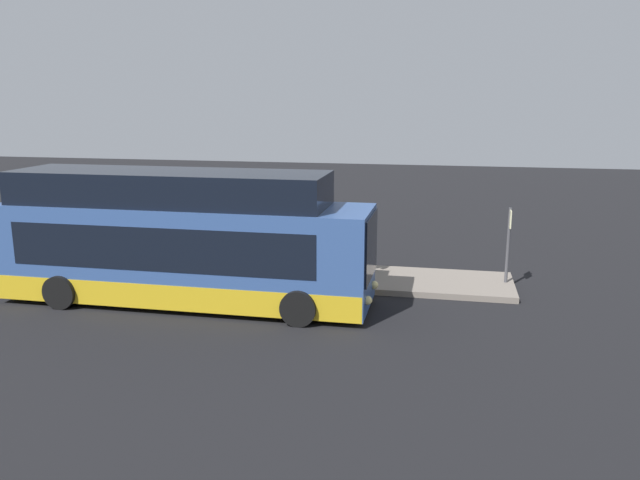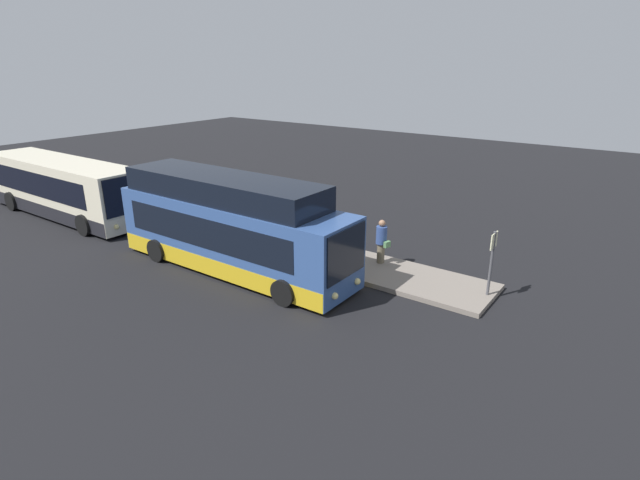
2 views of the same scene
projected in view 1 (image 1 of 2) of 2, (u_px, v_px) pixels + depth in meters
ground at (170, 299)px, 18.29m from camera, size 80.00×80.00×0.00m
platform at (208, 270)px, 21.13m from camera, size 20.00×2.78×0.18m
bus_lead at (183, 245)px, 17.75m from camera, size 10.70×2.86×3.79m
passenger_boarding at (268, 248)px, 19.93m from camera, size 0.50×0.65×1.71m
passenger_waiting at (295, 248)px, 19.85m from camera, size 0.37×0.37×1.71m
passenger_with_bags at (364, 243)px, 20.42m from camera, size 0.67×0.53×1.81m
suitcase at (300, 261)px, 20.51m from camera, size 0.42×0.26×0.97m
sign_post at (509, 236)px, 19.05m from camera, size 0.10×0.61×2.35m
trash_bin at (229, 265)px, 20.13m from camera, size 0.44×0.44×0.65m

